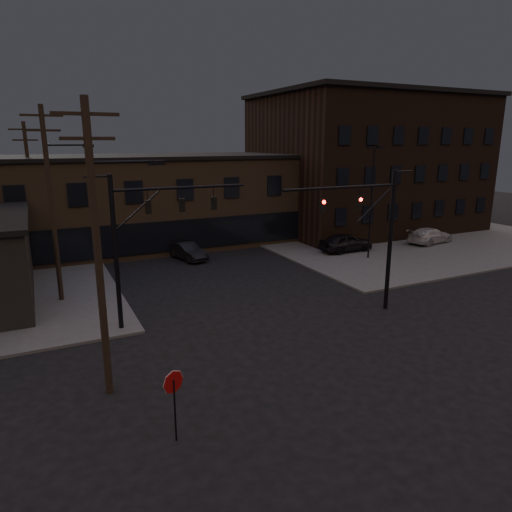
{
  "coord_description": "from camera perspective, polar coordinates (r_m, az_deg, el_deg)",
  "views": [
    {
      "loc": [
        -11.33,
        -14.83,
        9.51
      ],
      "look_at": [
        -0.91,
        6.61,
        3.5
      ],
      "focal_mm": 32.0,
      "sensor_mm": 36.0,
      "label": 1
    }
  ],
  "objects": [
    {
      "name": "utility_pole_mid",
      "position": [
        29.04,
        -24.12,
        6.23
      ],
      "size": [
        3.7,
        0.28,
        11.5
      ],
      "color": "black",
      "rests_on": "ground"
    },
    {
      "name": "utility_pole_near",
      "position": [
        17.32,
        -19.04,
        1.23
      ],
      "size": [
        3.7,
        0.28,
        11.0
      ],
      "color": "black",
      "rests_on": "ground"
    },
    {
      "name": "lot_light_b",
      "position": [
        45.61,
        16.08,
        8.58
      ],
      "size": [
        1.5,
        0.28,
        9.14
      ],
      "color": "black",
      "rests_on": "ground"
    },
    {
      "name": "ground",
      "position": [
        20.95,
        10.48,
        -13.1
      ],
      "size": [
        140.0,
        140.0,
        0.0
      ],
      "primitive_type": "plane",
      "color": "black",
      "rests_on": "ground"
    },
    {
      "name": "traffic_signal_far",
      "position": [
        23.72,
        -14.24,
        2.78
      ],
      "size": [
        7.12,
        0.24,
        8.0
      ],
      "color": "black",
      "rests_on": "ground"
    },
    {
      "name": "utility_pole_far",
      "position": [
        41.0,
        -26.28,
        7.49
      ],
      "size": [
        2.2,
        0.28,
        11.0
      ],
      "color": "black",
      "rests_on": "ground"
    },
    {
      "name": "car_crossing",
      "position": [
        38.08,
        -8.62,
        0.63
      ],
      "size": [
        2.49,
        4.56,
        1.42
      ],
      "primitive_type": "imported",
      "rotation": [
        0.0,
        0.0,
        0.24
      ],
      "color": "black",
      "rests_on": "ground"
    },
    {
      "name": "parked_car_lot_a",
      "position": [
        40.5,
        11.18,
        1.71
      ],
      "size": [
        4.86,
        2.01,
        1.65
      ],
      "primitive_type": "imported",
      "rotation": [
        0.0,
        0.0,
        1.58
      ],
      "color": "black",
      "rests_on": "sidewalk_ne"
    },
    {
      "name": "building_right",
      "position": [
        52.77,
        13.55,
        11.04
      ],
      "size": [
        22.0,
        16.0,
        14.0
      ],
      "primitive_type": "cube",
      "color": "black",
      "rests_on": "ground"
    },
    {
      "name": "lot_light_a",
      "position": [
        37.94,
        14.29,
        7.67
      ],
      "size": [
        1.5,
        0.28,
        9.14
      ],
      "color": "black",
      "rests_on": "ground"
    },
    {
      "name": "traffic_signal_near",
      "position": [
        25.94,
        14.68,
        3.52
      ],
      "size": [
        7.12,
        0.24,
        8.0
      ],
      "color": "black",
      "rests_on": "ground"
    },
    {
      "name": "stop_sign",
      "position": [
        15.32,
        -10.24,
        -16.11
      ],
      "size": [
        0.72,
        0.33,
        2.48
      ],
      "color": "black",
      "rests_on": "ground"
    },
    {
      "name": "parked_car_lot_b",
      "position": [
        46.07,
        20.95,
        2.41
      ],
      "size": [
        5.3,
        2.84,
        1.46
      ],
      "primitive_type": "imported",
      "rotation": [
        0.0,
        0.0,
        1.73
      ],
      "color": "#B3B3B6",
      "rests_on": "sidewalk_ne"
    },
    {
      "name": "sidewalk_ne",
      "position": [
        50.56,
        15.95,
        2.85
      ],
      "size": [
        30.0,
        30.0,
        0.15
      ],
      "primitive_type": "cube",
      "color": "#474744",
      "rests_on": "ground"
    },
    {
      "name": "building_row",
      "position": [
        44.64,
        -11.09,
        6.8
      ],
      "size": [
        40.0,
        12.0,
        8.0
      ],
      "primitive_type": "cube",
      "color": "brown",
      "rests_on": "ground"
    }
  ]
}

